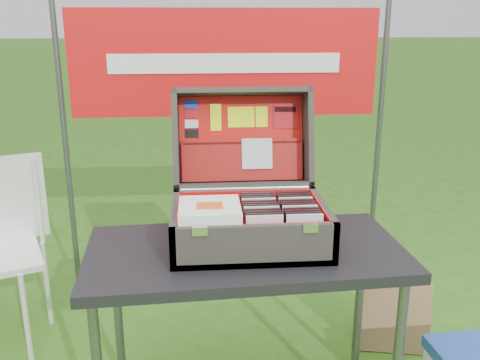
{
  "coord_description": "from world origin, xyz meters",
  "views": [
    {
      "loc": [
        -0.14,
        -1.73,
        1.53
      ],
      "look_at": [
        0.0,
        0.1,
        0.97
      ],
      "focal_mm": 40.0,
      "sensor_mm": 36.0,
      "label": 1
    }
  ],
  "objects": [
    {
      "name": "table",
      "position": [
        0.02,
        0.06,
        0.36
      ],
      "size": [
        1.19,
        0.64,
        0.72
      ],
      "primitive_type": null,
      "rotation": [
        0.0,
        0.0,
        0.06
      ],
      "color": "black",
      "rests_on": "ground"
    },
    {
      "name": "table_top",
      "position": [
        0.02,
        0.06,
        0.7
      ],
      "size": [
        1.19,
        0.64,
        0.04
      ],
      "primitive_type": "cube",
      "rotation": [
        0.0,
        0.0,
        0.06
      ],
      "color": "black",
      "rests_on": "ground"
    },
    {
      "name": "table_leg_bl",
      "position": [
        -0.5,
        0.28,
        0.34
      ],
      "size": [
        0.04,
        0.04,
        0.68
      ],
      "primitive_type": "cylinder",
      "color": "#59595B",
      "rests_on": "ground"
    },
    {
      "name": "table_leg_br",
      "position": [
        0.54,
        0.28,
        0.34
      ],
      "size": [
        0.04,
        0.04,
        0.68
      ],
      "primitive_type": "cylinder",
      "color": "#59595B",
      "rests_on": "ground"
    },
    {
      "name": "suitcase",
      "position": [
        0.04,
        0.15,
        0.98
      ],
      "size": [
        0.57,
        0.57,
        0.53
      ],
      "primitive_type": null,
      "color": "#4A433C",
      "rests_on": "table"
    },
    {
      "name": "suitcase_base_bottom",
      "position": [
        0.04,
        0.09,
        0.73
      ],
      "size": [
        0.57,
        0.41,
        0.02
      ],
      "primitive_type": "cube",
      "color": "#4A433C",
      "rests_on": "table_top"
    },
    {
      "name": "suitcase_base_wall_front",
      "position": [
        0.04,
        -0.1,
        0.8
      ],
      "size": [
        0.57,
        0.02,
        0.15
      ],
      "primitive_type": "cube",
      "color": "#4A433C",
      "rests_on": "table_top"
    },
    {
      "name": "suitcase_base_wall_back",
      "position": [
        0.04,
        0.28,
        0.8
      ],
      "size": [
        0.57,
        0.02,
        0.15
      ],
      "primitive_type": "cube",
      "color": "#4A433C",
      "rests_on": "table_top"
    },
    {
      "name": "suitcase_base_wall_left",
      "position": [
        -0.24,
        0.09,
        0.8
      ],
      "size": [
        0.02,
        0.41,
        0.15
      ],
      "primitive_type": "cube",
      "color": "#4A433C",
      "rests_on": "table_top"
    },
    {
      "name": "suitcase_base_wall_right",
      "position": [
        0.31,
        0.09,
        0.8
      ],
      "size": [
        0.02,
        0.41,
        0.15
      ],
      "primitive_type": "cube",
      "color": "#4A433C",
      "rests_on": "table_top"
    },
    {
      "name": "suitcase_liner_floor",
      "position": [
        0.04,
        0.09,
        0.75
      ],
      "size": [
        0.52,
        0.36,
        0.01
      ],
      "primitive_type": "cube",
      "color": "red",
      "rests_on": "suitcase_base_bottom"
    },
    {
      "name": "suitcase_latch_left",
      "position": [
        -0.15,
        -0.11,
        0.86
      ],
      "size": [
        0.05,
        0.01,
        0.03
      ],
      "primitive_type": "cube",
      "color": "silver",
      "rests_on": "suitcase_base_wall_front"
    },
    {
      "name": "suitcase_latch_right",
      "position": [
        0.22,
        -0.11,
        0.86
      ],
      "size": [
        0.05,
        0.01,
        0.03
      ],
      "primitive_type": "cube",
      "color": "silver",
      "rests_on": "suitcase_base_wall_front"
    },
    {
      "name": "suitcase_hinge",
      "position": [
        0.04,
        0.29,
        0.87
      ],
      "size": [
        0.51,
        0.02,
        0.02
      ],
      "primitive_type": "cylinder",
      "rotation": [
        0.0,
        1.57,
        0.0
      ],
      "color": "silver",
      "rests_on": "suitcase_base_wall_back"
    },
    {
      "name": "suitcase_lid_back",
      "position": [
        0.04,
        0.48,
        1.04
      ],
      "size": [
        0.57,
        0.12,
        0.4
      ],
      "primitive_type": "cube",
      "rotation": [
        -1.82,
        0.0,
        0.0
      ],
      "color": "#4A433C",
      "rests_on": "suitcase_base_wall_back"
    },
    {
      "name": "suitcase_lid_rim_far",
      "position": [
        0.04,
        0.46,
        1.24
      ],
      "size": [
        0.57,
        0.15,
        0.06
      ],
      "primitive_type": "cube",
      "rotation": [
        -1.82,
        0.0,
        0.0
      ],
      "color": "#4A433C",
      "rests_on": "suitcase_lid_back"
    },
    {
      "name": "suitcase_lid_rim_near",
      "position": [
        0.04,
        0.37,
        0.87
      ],
      "size": [
        0.57,
        0.15,
        0.06
      ],
      "primitive_type": "cube",
      "rotation": [
        -1.82,
        0.0,
        0.0
      ],
      "color": "#4A433C",
      "rests_on": "suitcase_lid_back"
    },
    {
      "name": "suitcase_lid_rim_left",
      "position": [
        -0.24,
        0.41,
        1.05
      ],
      "size": [
        0.02,
        0.25,
        0.43
      ],
      "primitive_type": "cube",
      "rotation": [
        -1.82,
        0.0,
        0.0
      ],
      "color": "#4A433C",
      "rests_on": "suitcase_lid_back"
    },
    {
      "name": "suitcase_lid_rim_right",
      "position": [
        0.31,
        0.41,
        1.05
      ],
      "size": [
        0.02,
        0.25,
        0.43
      ],
      "primitive_type": "cube",
      "rotation": [
        -1.82,
        0.0,
        0.0
      ],
      "color": "#4A433C",
      "rests_on": "suitcase_lid_back"
    },
    {
      "name": "suitcase_lid_liner",
      "position": [
        0.04,
        0.46,
        1.04
      ],
      "size": [
        0.52,
        0.09,
        0.35
      ],
      "primitive_type": "cube",
      "rotation": [
        -1.82,
        0.0,
        0.0
      ],
      "color": "red",
      "rests_on": "suitcase_lid_back"
    },
    {
      "name": "suitcase_liner_wall_front",
      "position": [
        0.04,
        -0.09,
        0.81
      ],
      "size": [
        0.52,
        0.01,
        0.13
      ],
      "primitive_type": "cube",
      "color": "red",
      "rests_on": "suitcase_base_bottom"
    },
    {
      "name": "suitcase_liner_wall_back",
      "position": [
        0.04,
        0.27,
        0.81
      ],
      "size": [
        0.52,
        0.01,
        0.13
      ],
      "primitive_type": "cube",
      "color": "red",
      "rests_on": "suitcase_base_bottom"
    },
    {
      "name": "suitcase_liner_wall_left",
      "position": [
        -0.22,
        0.09,
        0.81
      ],
      "size": [
        0.01,
        0.36,
        0.13
      ],
      "primitive_type": "cube",
      "color": "red",
      "rests_on": "suitcase_base_bottom"
    },
    {
      "name": "suitcase_liner_wall_right",
      "position": [
        0.29,
        0.09,
        0.81
      ],
      "size": [
        0.01,
        0.36,
        0.13
      ],
      "primitive_type": "cube",
      "color": "red",
      "rests_on": "suitcase_base_bottom"
    },
    {
      "name": "suitcase_lid_pocket",
      "position": [
        0.04,
        0.42,
        0.95
      ],
      "size": [
        0.5,
        0.07,
        0.17
      ],
      "primitive_type": "cube",
      "rotation": [
        -1.82,
        0.0,
        0.0
      ],
      "color": "maroon",
      "rests_on": "suitcase_lid_liner"
    },
    {
      "name": "suitcase_pocket_edge",
      "position": [
        0.04,
        0.44,
        1.03
      ],
      "size": [
        0.49,
        0.02,
        0.02
      ],
      "primitive_type": "cube",
      "rotation": [
        -1.82,
        0.0,
        0.0
      ],
      "color": "maroon",
      "rests_on": "suitcase_lid_pocket"
    },
    {
      "name": "suitcase_pocket_cd",
      "position": [
        0.1,
        0.41,
        0.99
      ],
      "size": [
        0.13,
        0.04,
        0.13
      ],
      "primitive_type": "cube",
      "rotation": [
        -1.82,
        0.0,
        0.0
      ],
      "color": "silver",
      "rests_on": "suitcase_lid_pocket"
    },
    {
      "name": "lid_sticker_cc_a",
      "position": [
        -0.17,
        0.49,
        1.18
      ],
      "size": [
        0.06,
        0.01,
        0.03
      ],
      "primitive_type": "cube",
      "rotation": [
        -1.82,
        0.0,
        0.0
      ],
      "color": "#1933B2",
      "rests_on": "suitcase_lid_liner"
    },
    {
      "name": "lid_sticker_cc_b",
      "position": [
        -0.17,
        0.48,
        1.14
      ],
      "size": [
        0.06,
        0.01,
        0.03
      ],
      "primitive_type": "cube",
      "rotation": [
        -1.82,
        0.0,
        0.0
      ],
      "color": "red",
      "rests_on": "suitcase_lid_liner"
    },
    {
      "name": "lid_sticker_cc_c",
      "position": [
        -0.17,
        0.47,
        1.1
      ],
      "size": [
        0.06,
        0.01,
        0.03
      ],
      "primitive_type": "cube",
      "rotation": [
        -1.82,
        0.0,
        0.0
      ],
      "color": "white",
      "rests_on": "suitcase_lid_liner"
    },
    {
      "name": "lid_sticker_cc_d",
      "position": [
        -0.17,
        0.46,
        1.06
      ],
      "size": [
        0.06,
        0.01,
        0.03
      ],
      "primitive_type": "cube",
      "rotation": [
        -1.82,
        0.0,
        0.0
      ],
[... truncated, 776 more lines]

